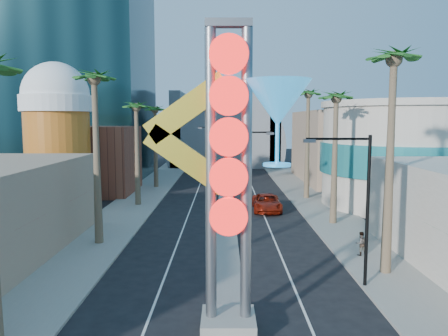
# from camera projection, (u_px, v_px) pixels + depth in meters

# --- Properties ---
(sidewalk_west) EXTENTS (5.00, 100.00, 0.15)m
(sidewalk_west) POSITION_uv_depth(u_px,v_px,m) (142.00, 197.00, 49.69)
(sidewalk_west) COLOR gray
(sidewalk_west) RESTS_ON ground
(sidewalk_east) EXTENTS (5.00, 100.00, 0.15)m
(sidewalk_east) POSITION_uv_depth(u_px,v_px,m) (309.00, 197.00, 49.67)
(sidewalk_east) COLOR gray
(sidewalk_east) RESTS_ON ground
(median) EXTENTS (1.60, 84.00, 0.15)m
(median) POSITION_uv_depth(u_px,v_px,m) (226.00, 192.00, 52.66)
(median) COLOR gray
(median) RESTS_ON ground
(hotel_tower) EXTENTS (20.00, 20.00, 50.00)m
(hotel_tower) POSITION_uv_depth(u_px,v_px,m) (75.00, 9.00, 63.87)
(hotel_tower) COLOR black
(hotel_tower) RESTS_ON ground
(brick_filler_west) EXTENTS (10.00, 10.00, 8.00)m
(brick_filler_west) POSITION_uv_depth(u_px,v_px,m) (92.00, 160.00, 52.24)
(brick_filler_west) COLOR brown
(brick_filler_west) RESTS_ON ground
(filler_east) EXTENTS (10.00, 20.00, 10.00)m
(filler_east) POSITION_uv_depth(u_px,v_px,m) (338.00, 147.00, 62.06)
(filler_east) COLOR tan
(filler_east) RESTS_ON ground
(beer_mug) EXTENTS (7.00, 7.00, 14.50)m
(beer_mug) POSITION_uv_depth(u_px,v_px,m) (57.00, 129.00, 43.87)
(beer_mug) COLOR #B66B18
(beer_mug) RESTS_ON ground
(turquoise_building) EXTENTS (16.60, 16.60, 10.60)m
(turquoise_building) POSITION_uv_depth(u_px,v_px,m) (404.00, 155.00, 44.14)
(turquoise_building) COLOR #BEB2A0
(turquoise_building) RESTS_ON ground
(canopy) EXTENTS (22.00, 16.00, 22.00)m
(canopy) POSITION_uv_depth(u_px,v_px,m) (225.00, 143.00, 86.00)
(canopy) COLOR slate
(canopy) RESTS_ON ground
(neon_sign) EXTENTS (6.53, 2.60, 12.55)m
(neon_sign) POSITION_uv_depth(u_px,v_px,m) (249.00, 157.00, 17.04)
(neon_sign) COLOR gray
(neon_sign) RESTS_ON ground
(streetlight_0) EXTENTS (3.79, 0.25, 8.00)m
(streetlight_0) POSITION_uv_depth(u_px,v_px,m) (233.00, 170.00, 34.25)
(streetlight_0) COLOR black
(streetlight_0) RESTS_ON ground
(streetlight_1) EXTENTS (3.79, 0.25, 8.00)m
(streetlight_1) POSITION_uv_depth(u_px,v_px,m) (221.00, 149.00, 58.10)
(streetlight_1) COLOR black
(streetlight_1) RESTS_ON ground
(streetlight_2) EXTENTS (3.45, 0.25, 8.00)m
(streetlight_2) POSITION_uv_depth(u_px,v_px,m) (359.00, 197.00, 22.32)
(streetlight_2) COLOR black
(streetlight_2) RESTS_ON ground
(palm_1) EXTENTS (2.40, 2.40, 12.70)m
(palm_1) POSITION_uv_depth(u_px,v_px,m) (94.00, 89.00, 29.63)
(palm_1) COLOR brown
(palm_1) RESTS_ON ground
(palm_2) EXTENTS (2.40, 2.40, 11.20)m
(palm_2) POSITION_uv_depth(u_px,v_px,m) (136.00, 113.00, 43.69)
(palm_2) COLOR brown
(palm_2) RESTS_ON ground
(palm_3) EXTENTS (2.40, 2.40, 11.20)m
(palm_3) POSITION_uv_depth(u_px,v_px,m) (155.00, 114.00, 55.62)
(palm_3) COLOR brown
(palm_3) RESTS_ON ground
(palm_5) EXTENTS (2.40, 2.40, 13.20)m
(palm_5) POSITION_uv_depth(u_px,v_px,m) (393.00, 73.00, 23.60)
(palm_5) COLOR brown
(palm_5) RESTS_ON ground
(palm_6) EXTENTS (2.40, 2.40, 11.70)m
(palm_6) POSITION_uv_depth(u_px,v_px,m) (336.00, 106.00, 35.68)
(palm_6) COLOR brown
(palm_6) RESTS_ON ground
(palm_7) EXTENTS (2.40, 2.40, 12.70)m
(palm_7) POSITION_uv_depth(u_px,v_px,m) (308.00, 101.00, 47.51)
(palm_7) COLOR brown
(palm_7) RESTS_ON ground
(red_pickup) EXTENTS (2.72, 5.75, 1.59)m
(red_pickup) POSITION_uv_depth(u_px,v_px,m) (267.00, 203.00, 42.15)
(red_pickup) COLOR maroon
(red_pickup) RESTS_ON ground
(pedestrian_b) EXTENTS (0.86, 0.74, 1.53)m
(pedestrian_b) POSITION_uv_depth(u_px,v_px,m) (361.00, 244.00, 27.79)
(pedestrian_b) COLOR gray
(pedestrian_b) RESTS_ON sidewalk_east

